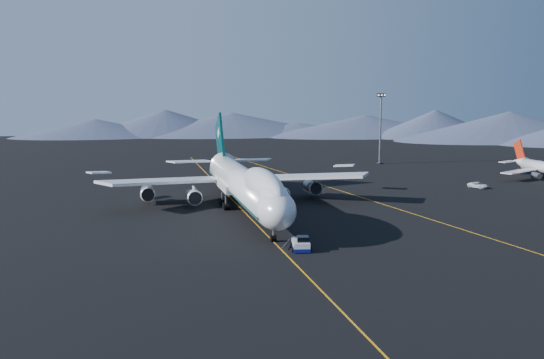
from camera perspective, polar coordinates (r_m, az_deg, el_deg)
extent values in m
plane|color=black|center=(125.10, -2.69, -3.01)|extent=(500.00, 500.00, 0.00)
cube|color=orange|center=(125.10, -2.69, -3.00)|extent=(0.25, 220.00, 0.01)
cube|color=orange|center=(142.85, 8.48, -1.69)|extent=(28.08, 198.09, 0.01)
cone|color=#424C66|center=(353.08, -16.27, 4.84)|extent=(100.00, 100.00, 12.00)
cone|color=#424C66|center=(358.19, -3.74, 5.19)|extent=(100.00, 100.00, 12.00)
cone|color=#424C66|center=(354.47, 8.80, 5.08)|extent=(100.00, 100.00, 12.00)
cone|color=#424C66|center=(342.06, 21.45, 4.51)|extent=(100.00, 100.00, 12.00)
cylinder|color=silver|center=(124.14, -2.71, -0.47)|extent=(6.50, 56.00, 6.50)
ellipsoid|color=silver|center=(97.14, 0.33, -2.87)|extent=(6.50, 10.40, 6.50)
ellipsoid|color=silver|center=(105.84, -0.88, -0.59)|extent=(5.13, 25.16, 5.85)
cube|color=black|center=(95.01, 0.61, -2.38)|extent=(3.60, 1.61, 1.29)
cone|color=silver|center=(156.33, -4.93, 1.57)|extent=(6.50, 12.00, 6.50)
cube|color=#033637|center=(125.25, -2.79, -0.81)|extent=(6.24, 60.00, 1.10)
cube|color=silver|center=(129.66, -3.15, -0.60)|extent=(7.50, 13.00, 1.60)
cube|color=silver|center=(133.78, -9.73, -0.13)|extent=(30.62, 23.28, 2.83)
cube|color=silver|center=(138.54, 2.32, 0.26)|extent=(30.62, 23.28, 2.83)
cylinder|color=slate|center=(130.66, -7.40, -1.52)|extent=(2.90, 5.50, 2.90)
cylinder|color=slate|center=(136.48, -11.65, -1.21)|extent=(2.90, 5.50, 2.90)
cylinder|color=slate|center=(133.87, 0.71, -1.22)|extent=(2.90, 5.50, 2.90)
cylinder|color=slate|center=(142.57, 3.79, -0.67)|extent=(2.90, 5.50, 2.90)
cube|color=#033637|center=(154.85, -4.89, 3.37)|extent=(0.55, 14.11, 15.94)
cube|color=silver|center=(156.87, -7.72, 1.70)|extent=(12.39, 9.47, 0.98)
cube|color=silver|center=(158.99, -2.33, 1.85)|extent=(12.39, 9.47, 0.98)
cylinder|color=black|center=(99.64, 0.12, -5.56)|extent=(0.90, 1.10, 1.10)
cube|color=silver|center=(94.79, 2.72, -6.10)|extent=(3.34, 5.33, 1.24)
cube|color=navy|center=(94.90, 2.72, -6.36)|extent=(3.49, 5.57, 0.56)
cube|color=black|center=(94.57, 2.73, -5.57)|extent=(2.10, 2.10, 1.01)
cone|color=silver|center=(198.41, 22.28, 1.54)|extent=(3.33, 6.13, 3.33)
cube|color=silver|center=(183.56, 22.25, 0.73)|extent=(14.71, 9.93, 0.31)
cylinder|color=slate|center=(184.25, 23.62, 0.35)|extent=(1.66, 3.06, 1.66)
cube|color=#A8240F|center=(198.45, 22.26, 2.51)|extent=(0.31, 5.97, 7.06)
imported|color=white|center=(164.34, 18.82, -0.50)|extent=(4.26, 5.84, 1.48)
cylinder|color=black|center=(212.99, 10.08, 1.53)|extent=(2.23, 2.23, 0.37)
cylinder|color=slate|center=(212.01, 10.16, 4.61)|extent=(0.65, 0.65, 23.28)
cube|color=black|center=(211.65, 10.24, 7.83)|extent=(2.98, 0.74, 1.12)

